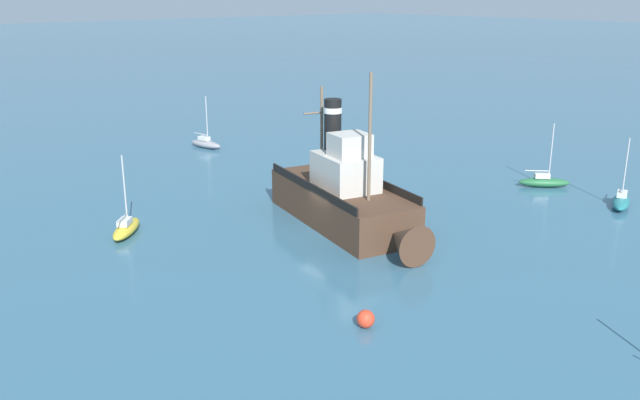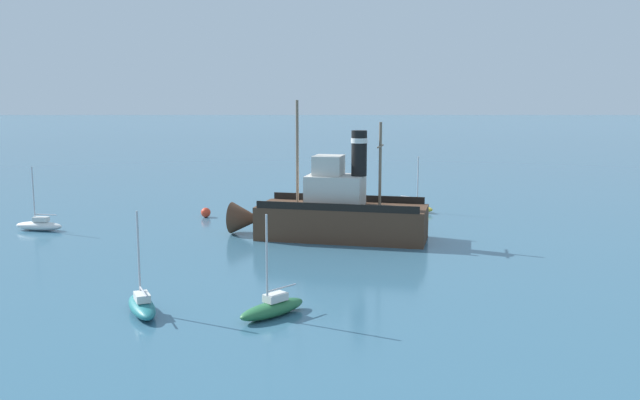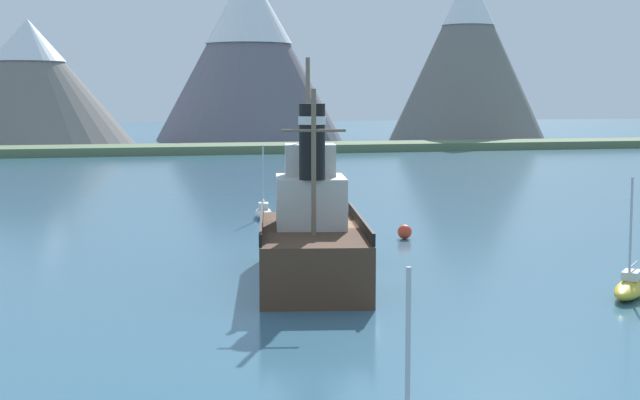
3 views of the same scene
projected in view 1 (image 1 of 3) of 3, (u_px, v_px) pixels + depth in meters
The scene contains 7 objects.
ground_plane at pixel (325, 231), 41.92m from camera, with size 600.00×600.00×0.00m, color #38667F.
old_tugboat at pixel (346, 198), 42.49m from camera, with size 6.99×14.79×9.90m.
sailboat_green at pixel (544, 181), 51.31m from camera, with size 3.48×3.45×4.90m.
sailboat_yellow at pixel (126, 228), 41.29m from camera, with size 3.41×3.52×4.90m.
sailboat_grey at pixel (206, 143), 64.11m from camera, with size 1.83×3.94×4.90m.
sailboat_teal at pixel (621, 201), 46.56m from camera, with size 3.92×2.54×4.90m.
mooring_buoy at pixel (366, 319), 29.88m from camera, with size 0.82×0.82×0.82m, color red.
Camera 1 is at (25.78, 29.88, 14.28)m, focal length 38.00 mm.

